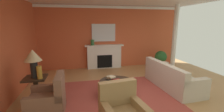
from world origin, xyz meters
name	(u,v)px	position (x,y,z in m)	size (l,w,h in m)	color
ground_plane	(132,97)	(0.00, 0.00, 0.00)	(8.52, 8.52, 0.00)	tan
wall_fireplace	(110,37)	(0.00, 3.34, 1.46)	(7.16, 0.12, 2.91)	#C65633
wall_window	(1,50)	(-3.34, 0.30, 1.46)	(0.12, 7.16, 2.91)	#C65633
crown_moulding	(110,7)	(0.00, 3.26, 2.83)	(7.16, 0.08, 0.12)	white
area_rug	(116,95)	(-0.44, 0.19, 0.01)	(3.25, 2.69, 0.01)	#993D33
fireplace	(104,57)	(-0.32, 3.13, 0.53)	(1.80, 0.35, 1.12)	white
mantel_mirror	(104,33)	(-0.32, 3.25, 1.68)	(1.11, 0.04, 0.81)	silver
sofa	(171,79)	(1.49, 0.40, 0.30)	(1.02, 2.15, 0.85)	beige
armchair_near_window	(49,102)	(-2.21, -0.38, 0.31)	(0.81, 0.81, 0.95)	brown
coffee_table	(116,85)	(-0.44, 0.19, 0.34)	(1.00, 1.00, 0.45)	#2D2319
side_table	(36,88)	(-2.64, 0.29, 0.40)	(0.56, 0.56, 0.70)	#2D2319
table_lamp	(33,58)	(-2.64, 0.29, 1.22)	(0.44, 0.44, 0.75)	black
vase_mantel_left	(92,42)	(-0.87, 3.08, 1.25)	(0.17, 0.17, 0.26)	#33703D
vase_on_side_table	(39,72)	(-2.49, 0.17, 0.87)	(0.13, 0.13, 0.33)	#B7892D
book_red_cover	(116,80)	(-0.46, 0.21, 0.47)	(0.23, 0.15, 0.05)	maroon
book_art_folio	(110,77)	(-0.59, 0.36, 0.53)	(0.21, 0.15, 0.06)	tan
book_small_novel	(112,77)	(-0.56, 0.22, 0.58)	(0.18, 0.15, 0.04)	tan
potted_plant	(161,58)	(2.31, 2.56, 0.49)	(0.56, 0.56, 0.83)	#333333
column_white	(175,38)	(2.72, 2.20, 1.46)	(0.20, 0.20, 2.91)	white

